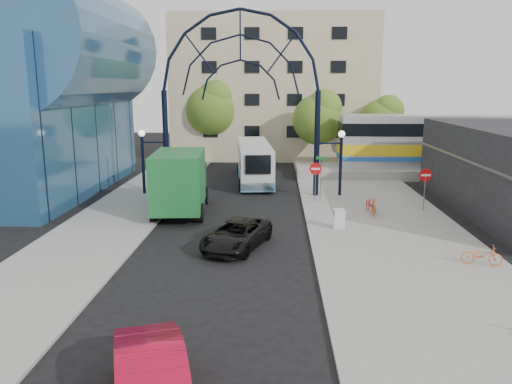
{
  "coord_description": "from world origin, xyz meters",
  "views": [
    {
      "loc": [
        2.38,
        -18.79,
        7.28
      ],
      "look_at": [
        1.34,
        6.0,
        1.99
      ],
      "focal_mm": 35.0,
      "sensor_mm": 36.0,
      "label": 1
    }
  ],
  "objects_px": {
    "green_truck": "(181,181)",
    "bike_far_a": "(482,255)",
    "do_not_enter_sign": "(425,179)",
    "tree_north_a": "(319,117)",
    "bike_near_a": "(371,204)",
    "tree_north_b": "(213,107)",
    "black_suv": "(237,234)",
    "tree_north_c": "(383,119)",
    "stop_sign": "(315,172)",
    "sandwich_board": "(339,217)",
    "train_car": "(496,141)",
    "red_sedan": "(152,383)",
    "city_bus": "(254,161)",
    "street_name_sign": "(321,169)",
    "bike_near_b": "(374,206)",
    "gateway_arch": "(240,65)"
  },
  "relations": [
    {
      "from": "green_truck",
      "to": "bike_far_a",
      "type": "xyz_separation_m",
      "value": [
        13.96,
        -8.61,
        -1.3
      ]
    },
    {
      "from": "do_not_enter_sign",
      "to": "bike_far_a",
      "type": "relative_size",
      "value": 1.58
    },
    {
      "from": "green_truck",
      "to": "bike_far_a",
      "type": "distance_m",
      "value": 16.46
    },
    {
      "from": "tree_north_a",
      "to": "bike_near_a",
      "type": "distance_m",
      "value": 17.01
    },
    {
      "from": "tree_north_b",
      "to": "black_suv",
      "type": "height_order",
      "value": "tree_north_b"
    },
    {
      "from": "tree_north_c",
      "to": "bike_near_a",
      "type": "height_order",
      "value": "tree_north_c"
    },
    {
      "from": "stop_sign",
      "to": "green_truck",
      "type": "relative_size",
      "value": 0.34
    },
    {
      "from": "sandwich_board",
      "to": "tree_north_c",
      "type": "distance_m",
      "value": 23.17
    },
    {
      "from": "do_not_enter_sign",
      "to": "black_suv",
      "type": "xyz_separation_m",
      "value": [
        -10.42,
        -7.0,
        -1.34
      ]
    },
    {
      "from": "tree_north_a",
      "to": "green_truck",
      "type": "xyz_separation_m",
      "value": [
        -9.32,
        -16.42,
        -2.78
      ]
    },
    {
      "from": "stop_sign",
      "to": "do_not_enter_sign",
      "type": "xyz_separation_m",
      "value": [
        6.2,
        -2.0,
        -0.02
      ]
    },
    {
      "from": "black_suv",
      "to": "bike_near_a",
      "type": "height_order",
      "value": "black_suv"
    },
    {
      "from": "train_car",
      "to": "bike_far_a",
      "type": "xyz_separation_m",
      "value": [
        -9.24,
        -21.11,
        -2.37
      ]
    },
    {
      "from": "red_sedan",
      "to": "bike_far_a",
      "type": "relative_size",
      "value": 2.91
    },
    {
      "from": "train_car",
      "to": "city_bus",
      "type": "height_order",
      "value": "train_car"
    },
    {
      "from": "bike_near_a",
      "to": "sandwich_board",
      "type": "bearing_deg",
      "value": -129.93
    },
    {
      "from": "train_car",
      "to": "city_bus",
      "type": "bearing_deg",
      "value": -172.97
    },
    {
      "from": "street_name_sign",
      "to": "bike_near_b",
      "type": "bearing_deg",
      "value": -54.01
    },
    {
      "from": "sandwich_board",
      "to": "street_name_sign",
      "type": "bearing_deg",
      "value": 93.46
    },
    {
      "from": "sandwich_board",
      "to": "train_car",
      "type": "bearing_deg",
      "value": 48.05
    },
    {
      "from": "train_car",
      "to": "bike_near_b",
      "type": "distance_m",
      "value": 17.99
    },
    {
      "from": "red_sedan",
      "to": "bike_near_a",
      "type": "xyz_separation_m",
      "value": [
        8.23,
        18.35,
        -0.19
      ]
    },
    {
      "from": "bike_near_a",
      "to": "tree_north_c",
      "type": "bearing_deg",
      "value": 69.62
    },
    {
      "from": "gateway_arch",
      "to": "black_suv",
      "type": "xyz_separation_m",
      "value": [
        0.58,
        -11.0,
        -7.92
      ]
    },
    {
      "from": "green_truck",
      "to": "bike_near_a",
      "type": "bearing_deg",
      "value": -4.64
    },
    {
      "from": "sandwich_board",
      "to": "tree_north_a",
      "type": "height_order",
      "value": "tree_north_a"
    },
    {
      "from": "train_car",
      "to": "tree_north_c",
      "type": "relative_size",
      "value": 3.86
    },
    {
      "from": "tree_north_c",
      "to": "black_suv",
      "type": "height_order",
      "value": "tree_north_c"
    },
    {
      "from": "stop_sign",
      "to": "black_suv",
      "type": "relative_size",
      "value": 0.55
    },
    {
      "from": "train_car",
      "to": "bike_near_b",
      "type": "relative_size",
      "value": 15.42
    },
    {
      "from": "do_not_enter_sign",
      "to": "tree_north_a",
      "type": "height_order",
      "value": "tree_north_a"
    },
    {
      "from": "bike_near_a",
      "to": "bike_near_b",
      "type": "height_order",
      "value": "bike_near_b"
    },
    {
      "from": "tree_north_c",
      "to": "city_bus",
      "type": "xyz_separation_m",
      "value": [
        -11.51,
        -8.32,
        -2.75
      ]
    },
    {
      "from": "tree_north_a",
      "to": "gateway_arch",
      "type": "bearing_deg",
      "value": -117.17
    },
    {
      "from": "stop_sign",
      "to": "black_suv",
      "type": "height_order",
      "value": "stop_sign"
    },
    {
      "from": "sandwich_board",
      "to": "train_car",
      "type": "height_order",
      "value": "train_car"
    },
    {
      "from": "tree_north_b",
      "to": "sandwich_board",
      "type": "bearing_deg",
      "value": -68.41
    },
    {
      "from": "tree_north_c",
      "to": "green_truck",
      "type": "height_order",
      "value": "tree_north_c"
    },
    {
      "from": "black_suv",
      "to": "bike_far_a",
      "type": "bearing_deg",
      "value": 6.7
    },
    {
      "from": "stop_sign",
      "to": "red_sedan",
      "type": "relative_size",
      "value": 0.55
    },
    {
      "from": "street_name_sign",
      "to": "tree_north_c",
      "type": "distance_m",
      "value": 16.95
    },
    {
      "from": "stop_sign",
      "to": "bike_far_a",
      "type": "distance_m",
      "value": 12.69
    },
    {
      "from": "tree_north_c",
      "to": "bike_far_a",
      "type": "relative_size",
      "value": 4.14
    },
    {
      "from": "red_sedan",
      "to": "do_not_enter_sign",
      "type": "bearing_deg",
      "value": 40.61
    },
    {
      "from": "street_name_sign",
      "to": "train_car",
      "type": "relative_size",
      "value": 0.11
    },
    {
      "from": "do_not_enter_sign",
      "to": "gateway_arch",
      "type": "bearing_deg",
      "value": 160.01
    },
    {
      "from": "red_sedan",
      "to": "train_car",
      "type": "bearing_deg",
      "value": 38.28
    },
    {
      "from": "red_sedan",
      "to": "bike_far_a",
      "type": "height_order",
      "value": "red_sedan"
    },
    {
      "from": "tree_north_c",
      "to": "city_bus",
      "type": "relative_size",
      "value": 0.6
    },
    {
      "from": "do_not_enter_sign",
      "to": "street_name_sign",
      "type": "xyz_separation_m",
      "value": [
        -5.8,
        2.6,
        0.15
      ]
    }
  ]
}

